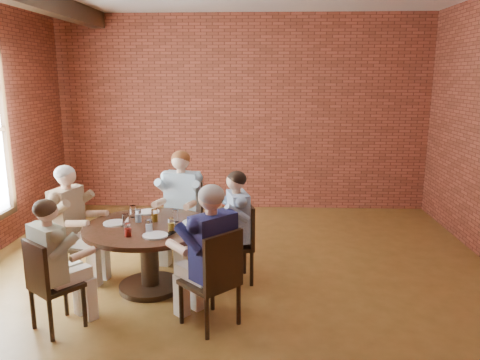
{
  "coord_description": "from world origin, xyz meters",
  "views": [
    {
      "loc": [
        0.32,
        -4.77,
        2.35
      ],
      "look_at": [
        0.07,
        1.0,
        1.06
      ],
      "focal_mm": 35.0,
      "sensor_mm": 36.0,
      "label": 1
    }
  ],
  "objects_px": {
    "diner_c": "(72,224)",
    "chair_e": "(216,276)",
    "chair_a": "(240,240)",
    "diner_b": "(181,205)",
    "chair_c": "(67,237)",
    "dining_table": "(149,244)",
    "diner_d": "(55,265)",
    "diner_a": "(233,228)",
    "diner_e": "(209,256)",
    "chair_d": "(48,282)",
    "chair_b": "(184,216)",
    "smartphone": "(170,233)"
  },
  "relations": [
    {
      "from": "dining_table",
      "to": "chair_d",
      "type": "relative_size",
      "value": 1.56
    },
    {
      "from": "chair_d",
      "to": "diner_e",
      "type": "xyz_separation_m",
      "value": [
        1.47,
        0.2,
        0.2
      ]
    },
    {
      "from": "diner_b",
      "to": "smartphone",
      "type": "xyz_separation_m",
      "value": [
        0.1,
        -1.25,
        0.05
      ]
    },
    {
      "from": "chair_a",
      "to": "chair_e",
      "type": "height_order",
      "value": "chair_e"
    },
    {
      "from": "chair_d",
      "to": "smartphone",
      "type": "bearing_deg",
      "value": -109.16
    },
    {
      "from": "diner_a",
      "to": "smartphone",
      "type": "bearing_deg",
      "value": -65.54
    },
    {
      "from": "diner_b",
      "to": "chair_d",
      "type": "xyz_separation_m",
      "value": [
        -0.91,
        -1.91,
        -0.21
      ]
    },
    {
      "from": "diner_a",
      "to": "chair_b",
      "type": "xyz_separation_m",
      "value": [
        -0.71,
        0.83,
        -0.13
      ]
    },
    {
      "from": "diner_c",
      "to": "smartphone",
      "type": "relative_size",
      "value": 9.43
    },
    {
      "from": "chair_d",
      "to": "chair_b",
      "type": "bearing_deg",
      "value": -77.17
    },
    {
      "from": "chair_c",
      "to": "diner_a",
      "type": "bearing_deg",
      "value": -76.53
    },
    {
      "from": "diner_a",
      "to": "smartphone",
      "type": "height_order",
      "value": "diner_a"
    },
    {
      "from": "dining_table",
      "to": "diner_b",
      "type": "height_order",
      "value": "diner_b"
    },
    {
      "from": "chair_b",
      "to": "chair_d",
      "type": "xyz_separation_m",
      "value": [
        -0.93,
        -2.01,
        -0.03
      ]
    },
    {
      "from": "diner_a",
      "to": "chair_e",
      "type": "xyz_separation_m",
      "value": [
        -0.1,
        -1.05,
        -0.13
      ]
    },
    {
      "from": "dining_table",
      "to": "diner_b",
      "type": "xyz_separation_m",
      "value": [
        0.19,
        0.98,
        0.18
      ]
    },
    {
      "from": "dining_table",
      "to": "diner_d",
      "type": "bearing_deg",
      "value": -127.74
    },
    {
      "from": "chair_a",
      "to": "diner_b",
      "type": "xyz_separation_m",
      "value": [
        -0.81,
        0.72,
        0.2
      ]
    },
    {
      "from": "diner_c",
      "to": "chair_e",
      "type": "bearing_deg",
      "value": -106.79
    },
    {
      "from": "chair_d",
      "to": "dining_table",
      "type": "bearing_deg",
      "value": -90.0
    },
    {
      "from": "diner_a",
      "to": "chair_d",
      "type": "distance_m",
      "value": 2.03
    },
    {
      "from": "diner_b",
      "to": "chair_c",
      "type": "distance_m",
      "value": 1.44
    },
    {
      "from": "chair_a",
      "to": "smartphone",
      "type": "relative_size",
      "value": 6.41
    },
    {
      "from": "chair_b",
      "to": "chair_d",
      "type": "bearing_deg",
      "value": -103.73
    },
    {
      "from": "smartphone",
      "to": "dining_table",
      "type": "bearing_deg",
      "value": 160.66
    },
    {
      "from": "chair_b",
      "to": "diner_c",
      "type": "height_order",
      "value": "diner_c"
    },
    {
      "from": "dining_table",
      "to": "diner_d",
      "type": "distance_m",
      "value": 1.1
    },
    {
      "from": "diner_c",
      "to": "smartphone",
      "type": "xyz_separation_m",
      "value": [
        1.24,
        -0.49,
        0.08
      ]
    },
    {
      "from": "chair_a",
      "to": "diner_c",
      "type": "distance_m",
      "value": 1.95
    },
    {
      "from": "diner_d",
      "to": "diner_e",
      "type": "height_order",
      "value": "diner_e"
    },
    {
      "from": "diner_b",
      "to": "chair_c",
      "type": "height_order",
      "value": "diner_b"
    },
    {
      "from": "smartphone",
      "to": "chair_c",
      "type": "bearing_deg",
      "value": -178.42
    },
    {
      "from": "chair_b",
      "to": "diner_c",
      "type": "distance_m",
      "value": 1.44
    },
    {
      "from": "diner_e",
      "to": "chair_a",
      "type": "bearing_deg",
      "value": -149.62
    },
    {
      "from": "chair_a",
      "to": "chair_c",
      "type": "distance_m",
      "value": 2.03
    },
    {
      "from": "diner_a",
      "to": "diner_d",
      "type": "distance_m",
      "value": 1.95
    },
    {
      "from": "chair_b",
      "to": "diner_e",
      "type": "relative_size",
      "value": 0.71
    },
    {
      "from": "chair_d",
      "to": "diner_e",
      "type": "distance_m",
      "value": 1.5
    },
    {
      "from": "diner_b",
      "to": "chair_d",
      "type": "height_order",
      "value": "diner_b"
    },
    {
      "from": "diner_c",
      "to": "chair_d",
      "type": "relative_size",
      "value": 1.51
    },
    {
      "from": "dining_table",
      "to": "chair_b",
      "type": "xyz_separation_m",
      "value": [
        0.21,
        1.08,
        -0.0
      ]
    },
    {
      "from": "chair_b",
      "to": "diner_e",
      "type": "height_order",
      "value": "diner_e"
    },
    {
      "from": "diner_a",
      "to": "chair_b",
      "type": "relative_size",
      "value": 1.34
    },
    {
      "from": "diner_a",
      "to": "diner_e",
      "type": "xyz_separation_m",
      "value": [
        -0.17,
        -0.98,
        0.04
      ]
    },
    {
      "from": "diner_c",
      "to": "diner_d",
      "type": "relative_size",
      "value": 1.07
    },
    {
      "from": "diner_b",
      "to": "diner_e",
      "type": "height_order",
      "value": "diner_b"
    },
    {
      "from": "chair_a",
      "to": "smartphone",
      "type": "height_order",
      "value": "chair_a"
    },
    {
      "from": "chair_b",
      "to": "smartphone",
      "type": "relative_size",
      "value": 6.79
    },
    {
      "from": "chair_c",
      "to": "smartphone",
      "type": "bearing_deg",
      "value": -97.76
    },
    {
      "from": "diner_d",
      "to": "smartphone",
      "type": "height_order",
      "value": "diner_d"
    }
  ]
}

